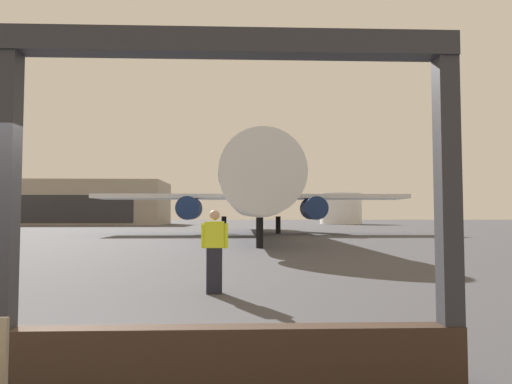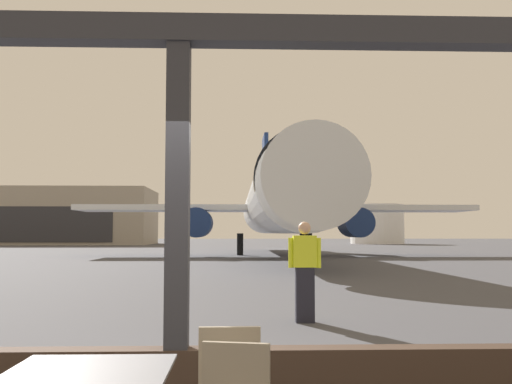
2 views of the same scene
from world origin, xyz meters
TOP-DOWN VIEW (x-y plane):
  - ground_plane at (0.00, 40.00)m, footprint 220.00×220.00m
  - window_frame at (0.00, 0.00)m, footprint 8.78×0.24m
  - airplane at (3.20, 32.07)m, footprint 26.41×35.99m
  - ground_crew_worker at (1.70, 5.07)m, footprint 0.56×0.22m
  - distant_hangar at (-23.81, 74.64)m, footprint 25.53×13.74m
  - fuel_storage_tank at (20.58, 76.65)m, footprint 7.52×7.52m

SIDE VIEW (x-z plane):
  - ground_plane at x=0.00m, z-range 0.00..0.00m
  - ground_crew_worker at x=1.70m, z-range 0.03..1.77m
  - window_frame at x=0.00m, z-range -0.46..2.99m
  - fuel_storage_tank at x=20.58m, z-range 0.00..5.56m
  - airplane at x=3.20m, z-range -1.75..8.74m
  - distant_hangar at x=-23.81m, z-range 0.00..7.46m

